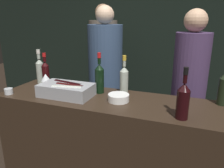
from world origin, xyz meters
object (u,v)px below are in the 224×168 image
red_wine_bottle_burgundy (100,77)px  red_wine_bottle_black_foil (183,99)px  person_in_hoodie (103,63)px  bowl_white (119,97)px  person_blond_tee (189,88)px  white_wine_bottle (40,69)px  red_wine_bottle_tall (46,72)px  person_grey_polo (105,73)px  candle_votive (9,91)px  rose_wine_bottle (124,78)px  wine_glass (46,78)px  ice_bin_with_bottles (67,89)px  champagne_bottle (224,88)px

red_wine_bottle_burgundy → red_wine_bottle_black_foil: 0.76m
red_wine_bottle_burgundy → person_in_hoodie: (-0.46, 1.17, -0.13)m
bowl_white → person_blond_tee: person_blond_tee is taller
white_wine_bottle → person_blond_tee: size_ratio=0.20×
red_wine_bottle_tall → person_in_hoodie: size_ratio=0.17×
white_wine_bottle → bowl_white: bearing=-12.7°
person_grey_polo → red_wine_bottle_black_foil: bearing=-65.0°
bowl_white → candle_votive: (-0.94, -0.17, -0.00)m
bowl_white → rose_wine_bottle: size_ratio=0.50×
person_in_hoodie → person_blond_tee: (1.18, -0.65, -0.04)m
red_wine_bottle_tall → rose_wine_bottle: bearing=1.6°
bowl_white → candle_votive: size_ratio=2.36×
wine_glass → red_wine_bottle_black_foil: size_ratio=0.41×
person_in_hoodie → person_grey_polo: 0.52m
red_wine_bottle_burgundy → red_wine_bottle_tall: size_ratio=1.13×
ice_bin_with_bottles → rose_wine_bottle: rose_wine_bottle is taller
ice_bin_with_bottles → red_wine_bottle_tall: red_wine_bottle_tall is taller
red_wine_bottle_burgundy → candle_votive: bearing=-156.6°
red_wine_bottle_burgundy → person_blond_tee: size_ratio=0.21×
red_wine_bottle_burgundy → person_grey_polo: (-0.23, 0.70, -0.15)m
ice_bin_with_bottles → wine_glass: (-0.29, 0.11, 0.04)m
bowl_white → red_wine_bottle_burgundy: 0.28m
white_wine_bottle → red_wine_bottle_tall: white_wine_bottle is taller
ice_bin_with_bottles → person_grey_polo: bearing=90.8°
wine_glass → ice_bin_with_bottles: bearing=-21.0°
ice_bin_with_bottles → white_wine_bottle: white_wine_bottle is taller
wine_glass → white_wine_bottle: 0.21m
white_wine_bottle → red_wine_bottle_black_foil: 1.42m
ice_bin_with_bottles → person_blond_tee: size_ratio=0.26×
candle_votive → champagne_bottle: 1.74m
candle_votive → red_wine_bottle_tall: (0.13, 0.35, 0.10)m
candle_votive → person_blond_tee: bearing=30.0°
bowl_white → person_in_hoodie: (-0.68, 1.31, -0.02)m
red_wine_bottle_black_foil → red_wine_bottle_tall: 1.34m
wine_glass → candle_votive: bearing=-130.1°
white_wine_bottle → person_grey_polo: (0.44, 0.64, -0.15)m
ice_bin_with_bottles → red_wine_bottle_black_foil: size_ratio=1.28×
bowl_white → white_wine_bottle: (-0.90, 0.20, 0.11)m
ice_bin_with_bottles → person_blond_tee: person_blond_tee is taller
white_wine_bottle → red_wine_bottle_black_foil: red_wine_bottle_black_foil is taller
candle_votive → rose_wine_bottle: bearing=22.2°
ice_bin_with_bottles → white_wine_bottle: bearing=151.8°
white_wine_bottle → person_blond_tee: (1.40, 0.46, -0.17)m
bowl_white → champagne_bottle: 0.79m
champagne_bottle → person_grey_polo: 1.37m
rose_wine_bottle → wine_glass: bearing=-169.7°
bowl_white → person_grey_polo: 0.96m
person_in_hoodie → bowl_white: bearing=114.0°
ice_bin_with_bottles → bowl_white: ice_bin_with_bottles is taller
person_in_hoodie → white_wine_bottle: bearing=75.5°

